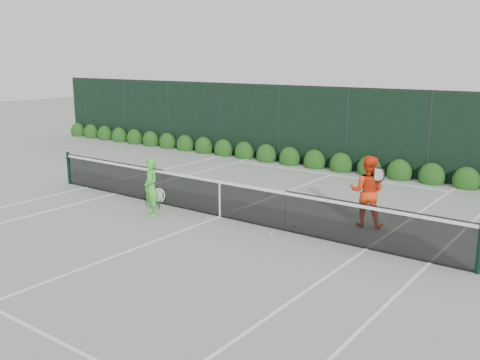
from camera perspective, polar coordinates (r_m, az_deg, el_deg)
The scene contains 8 objects.
ground at distance 14.14m, azimuth -2.15°, elevation -3.94°, with size 80.00×80.00×0.00m, color gray.
tennis_net at distance 14.01m, azimuth -2.24°, elevation -1.84°, with size 12.90×0.10×1.07m.
player_woman at distance 14.26m, azimuth -9.45°, elevation -0.78°, with size 0.67×0.54×1.53m.
player_man at distance 13.49m, azimuth 13.44°, elevation -1.20°, with size 1.01×0.88×1.78m.
court_lines at distance 14.14m, azimuth -2.15°, elevation -3.91°, with size 11.03×23.83×0.01m.
windscreen_fence at distance 11.82m, azimuth -10.41°, elevation 0.08°, with size 32.00×21.07×3.06m.
hedge_row at distance 20.00m, azimuth 10.71°, elevation 1.57°, with size 31.66×0.65×0.94m.
tennis_balls at distance 13.28m, azimuth 1.81°, elevation -4.91°, with size 2.22×0.91×0.07m.
Camera 1 is at (8.45, -10.57, 4.10)m, focal length 40.00 mm.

